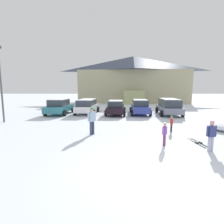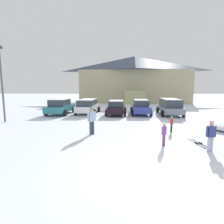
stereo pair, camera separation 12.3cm
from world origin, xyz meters
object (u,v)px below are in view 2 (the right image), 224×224
at_px(parked_blue_hatchback, 141,107).
at_px(lamp_post, 2,81).
at_px(parked_grey_wagon, 170,106).
at_px(skier_adult_in_blue_parka, 92,119).
at_px(parked_white_suv, 88,106).
at_px(parked_black_sedan, 116,107).
at_px(skier_teen_in_navy_coat, 211,135).
at_px(parked_teal_hatchback, 60,107).
at_px(ski_lodge, 134,79).
at_px(skier_child_in_red_jacket, 172,123).
at_px(skier_child_in_purple_jacket, 164,133).
at_px(pair_of_skis, 198,143).

height_order(parked_blue_hatchback, lamp_post, lamp_post).
xyz_separation_m(parked_grey_wagon, skier_adult_in_blue_parka, (-7.07, -8.18, 0.02)).
bearing_deg(parked_white_suv, parked_grey_wagon, -4.36).
bearing_deg(parked_black_sedan, skier_teen_in_navy_coat, -68.50).
bearing_deg(parked_blue_hatchback, parked_black_sedan, -176.60).
height_order(parked_teal_hatchback, parked_white_suv, parked_teal_hatchback).
xyz_separation_m(ski_lodge, parked_grey_wagon, (2.34, -16.72, -3.63)).
bearing_deg(parked_teal_hatchback, skier_adult_in_blue_parka, -60.29).
xyz_separation_m(skier_adult_in_blue_parka, skier_child_in_red_jacket, (5.05, 0.76, -0.35)).
xyz_separation_m(parked_black_sedan, skier_child_in_purple_jacket, (2.45, -10.19, -0.13)).
relative_size(parked_blue_hatchback, skier_teen_in_navy_coat, 3.04).
bearing_deg(pair_of_skis, parked_teal_hatchback, 136.91).
distance_m(parked_white_suv, parked_blue_hatchback, 5.82).
relative_size(skier_teen_in_navy_coat, lamp_post, 0.23).
distance_m(parked_blue_hatchback, skier_child_in_purple_jacket, 10.34).
xyz_separation_m(parked_teal_hatchback, parked_white_suv, (2.89, 0.65, 0.03)).
height_order(pair_of_skis, lamp_post, lamp_post).
xyz_separation_m(parked_black_sedan, parked_blue_hatchback, (2.60, 0.15, 0.03)).
relative_size(parked_grey_wagon, skier_child_in_red_jacket, 4.59).
xyz_separation_m(ski_lodge, parked_black_sedan, (-3.32, -16.71, -3.77)).
relative_size(ski_lodge, parked_white_suv, 4.64).
height_order(ski_lodge, skier_adult_in_blue_parka, ski_lodge).
bearing_deg(parked_blue_hatchback, skier_teen_in_navy_coat, -81.26).
bearing_deg(parked_blue_hatchback, parked_teal_hatchback, -179.06).
xyz_separation_m(parked_teal_hatchback, skier_child_in_purple_jacket, (8.54, -10.20, -0.18)).
xyz_separation_m(ski_lodge, skier_adult_in_blue_parka, (-4.73, -24.89, -3.61)).
bearing_deg(skier_teen_in_navy_coat, skier_adult_in_blue_parka, 154.32).
xyz_separation_m(skier_adult_in_blue_parka, lamp_post, (-7.88, 3.64, 2.48)).
relative_size(parked_black_sedan, pair_of_skis, 2.71).
bearing_deg(skier_adult_in_blue_parka, skier_child_in_red_jacket, 8.56).
bearing_deg(lamp_post, parked_teal_hatchback, 54.88).
xyz_separation_m(parked_blue_hatchback, lamp_post, (-11.89, -4.69, 2.60)).
height_order(parked_black_sedan, skier_adult_in_blue_parka, skier_adult_in_blue_parka).
distance_m(parked_black_sedan, parked_grey_wagon, 5.65).
xyz_separation_m(parked_teal_hatchback, skier_child_in_red_jacket, (9.73, -7.44, -0.25)).
bearing_deg(parked_grey_wagon, pair_of_skis, -97.76).
bearing_deg(skier_child_in_red_jacket, skier_teen_in_navy_coat, -79.24).
xyz_separation_m(parked_black_sedan, parked_grey_wagon, (5.65, -0.01, 0.14)).
distance_m(skier_adult_in_blue_parka, lamp_post, 9.03).
bearing_deg(skier_child_in_purple_jacket, skier_adult_in_blue_parka, 152.60).
xyz_separation_m(parked_black_sedan, skier_adult_in_blue_parka, (-1.41, -8.18, 0.16)).
bearing_deg(parked_grey_wagon, parked_blue_hatchback, 176.95).
xyz_separation_m(parked_white_suv, pair_of_skis, (7.53, -10.40, -0.85)).
relative_size(ski_lodge, lamp_post, 3.50).
relative_size(skier_teen_in_navy_coat, pair_of_skis, 0.85).
xyz_separation_m(parked_grey_wagon, skier_child_in_purple_jacket, (-3.20, -10.18, -0.26)).
relative_size(skier_adult_in_blue_parka, lamp_post, 0.27).
relative_size(parked_white_suv, parked_grey_wagon, 0.96).
bearing_deg(parked_teal_hatchback, ski_lodge, 60.61).
height_order(parked_teal_hatchback, skier_child_in_purple_jacket, parked_teal_hatchback).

